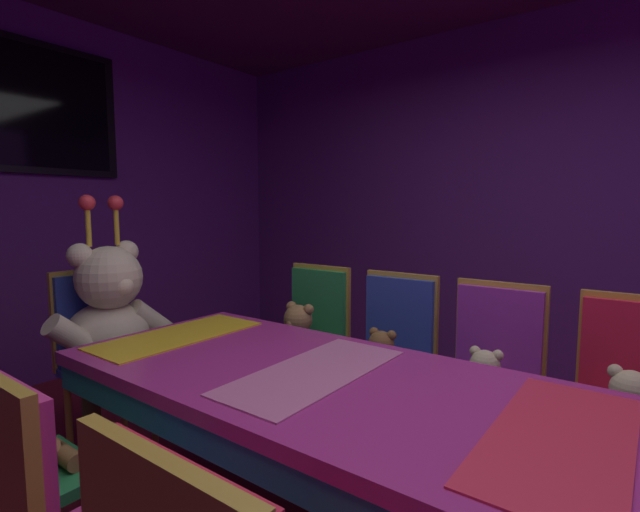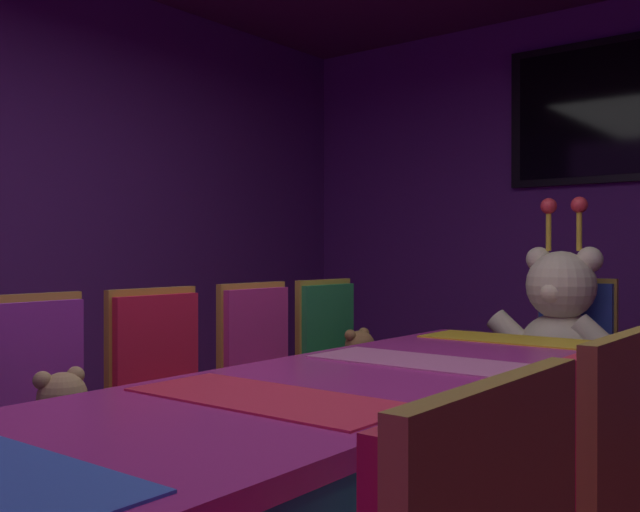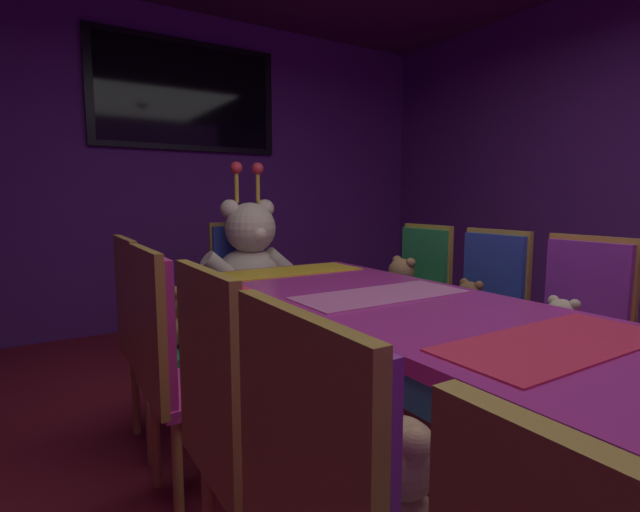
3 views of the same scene
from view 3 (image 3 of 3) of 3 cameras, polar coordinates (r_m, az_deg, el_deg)
The scene contains 17 objects.
ground_plane at distance 2.08m, azimuth 14.87°, elevation -27.12°, with size 7.90×7.90×0.00m, color maroon.
wall_back at distance 4.54m, azimuth -15.86°, elevation 9.87°, with size 5.20×0.12×2.80m, color #59267F.
banquet_table at distance 1.79m, azimuth 15.55°, elevation -9.48°, with size 0.90×2.79×0.75m.
teddy_left_1 at distance 1.02m, azimuth 9.89°, elevation -27.20°, with size 0.25×0.32×0.30m.
chair_left_2 at distance 1.33m, azimuth -9.96°, elevation -18.02°, with size 0.42×0.41×0.98m.
chair_left_3 at distance 1.83m, azimuth -17.48°, elevation -11.12°, with size 0.42×0.41×0.98m.
chair_left_4 at distance 2.30m, azimuth -20.25°, elevation -7.50°, with size 0.42×0.41×0.98m.
teddy_left_4 at distance 2.34m, azimuth -16.74°, elevation -7.43°, with size 0.24×0.31×0.30m.
chair_right_2 at distance 2.48m, azimuth 28.76°, elevation -6.90°, with size 0.42×0.41×0.98m.
teddy_right_2 at distance 2.37m, azimuth 27.02°, elevation -8.08°, with size 0.21×0.28×0.26m.
chair_right_3 at distance 2.75m, azimuth 19.44°, elevation -5.12°, with size 0.42×0.41×0.98m.
teddy_right_3 at distance 2.65m, azimuth 17.48°, elevation -6.04°, with size 0.22×0.28×0.27m.
chair_right_4 at distance 3.11m, azimuth 11.73°, elevation -3.49°, with size 0.42×0.41×0.98m.
teddy_right_4 at distance 3.01m, azimuth 9.70°, elevation -3.72°, with size 0.27×0.35×0.33m.
throne_chair at distance 3.39m, azimuth -9.41°, elevation -2.55°, with size 0.41×0.42×0.98m.
king_teddy_bear at distance 3.21m, azimuth -8.29°, elevation -0.17°, with size 0.73×0.56×0.94m.
wall_tv at distance 4.54m, azimuth -15.80°, elevation 18.16°, with size 1.64×0.06×0.95m.
Camera 3 is at (-1.28, -1.15, 1.16)m, focal length 26.45 mm.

